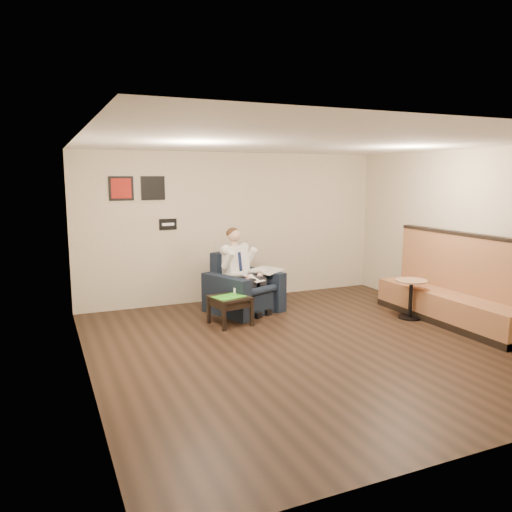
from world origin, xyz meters
name	(u,v)px	position (x,y,z in m)	size (l,w,h in m)	color
ground	(312,345)	(0.00, 0.00, 0.00)	(6.00, 6.00, 0.00)	black
wall_back	(235,227)	(0.00, 3.00, 1.40)	(6.00, 0.02, 2.80)	beige
wall_front	(498,294)	(0.00, -3.00, 1.40)	(6.00, 0.02, 2.80)	beige
wall_left	(84,262)	(-3.00, 0.00, 1.40)	(0.02, 6.00, 2.80)	beige
wall_right	(476,236)	(3.00, 0.00, 1.40)	(0.02, 6.00, 2.80)	beige
ceiling	(316,142)	(0.00, 0.00, 2.80)	(6.00, 6.00, 0.02)	white
seating_sign	(168,224)	(-1.30, 2.98, 1.50)	(0.32, 0.02, 0.20)	black
art_print_left	(121,188)	(-2.10, 2.98, 2.15)	(0.42, 0.03, 0.42)	#A71C14
art_print_right	(153,188)	(-1.55, 2.98, 2.15)	(0.42, 0.03, 0.42)	black
armchair	(244,283)	(-0.21, 2.02, 0.51)	(1.06, 1.06, 1.02)	black
seated_man	(249,273)	(-0.16, 1.90, 0.70)	(0.67, 1.00, 1.40)	white
lap_papers	(254,278)	(-0.12, 1.80, 0.63)	(0.23, 0.33, 0.01)	white
newspaper	(266,270)	(0.23, 2.08, 0.70)	(0.45, 0.56, 0.01)	silver
side_table	(230,310)	(-0.72, 1.39, 0.23)	(0.57, 0.57, 0.46)	black
green_folder	(229,297)	(-0.75, 1.36, 0.47)	(0.46, 0.33, 0.01)	#48D92B
coffee_mug	(236,291)	(-0.55, 1.54, 0.51)	(0.08, 0.08, 0.10)	white
smartphone	(228,294)	(-0.69, 1.56, 0.47)	(0.14, 0.07, 0.01)	black
banquette	(450,279)	(2.59, 0.08, 0.72)	(0.67, 2.81, 1.44)	brown
cafe_table	(411,299)	(2.18, 0.52, 0.33)	(0.53, 0.53, 0.66)	#A17757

